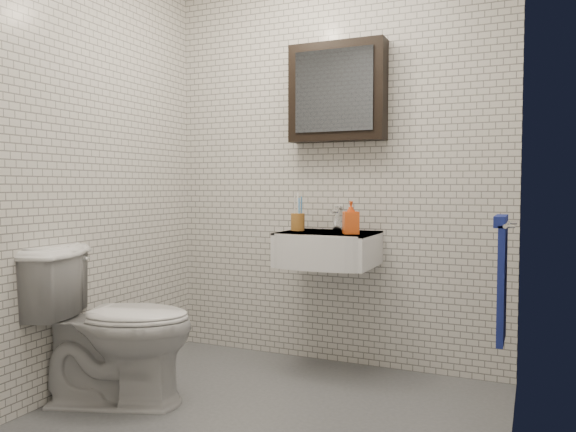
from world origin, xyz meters
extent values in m
cube|color=#4E5256|center=(0.00, 0.00, 0.01)|extent=(2.20, 2.00, 0.01)
cube|color=silver|center=(0.00, 1.00, 1.25)|extent=(2.20, 0.02, 2.50)
cube|color=silver|center=(0.00, -1.00, 1.25)|extent=(2.20, 0.02, 2.50)
cube|color=silver|center=(-1.10, 0.00, 1.25)|extent=(0.02, 2.00, 2.50)
cube|color=silver|center=(1.10, 0.00, 1.25)|extent=(0.02, 2.00, 2.50)
cube|color=white|center=(0.05, 0.78, 0.75)|extent=(0.55, 0.45, 0.20)
cylinder|color=silver|center=(0.05, 0.80, 0.84)|extent=(0.31, 0.31, 0.02)
cylinder|color=silver|center=(0.05, 0.80, 0.85)|extent=(0.04, 0.04, 0.01)
cube|color=white|center=(0.05, 0.78, 0.84)|extent=(0.55, 0.45, 0.01)
cylinder|color=silver|center=(0.05, 0.94, 0.88)|extent=(0.06, 0.06, 0.06)
cylinder|color=silver|center=(0.05, 0.94, 0.94)|extent=(0.03, 0.03, 0.08)
cylinder|color=silver|center=(0.05, 0.88, 0.97)|extent=(0.02, 0.12, 0.02)
cube|color=silver|center=(0.05, 0.97, 0.99)|extent=(0.02, 0.09, 0.01)
cube|color=black|center=(0.05, 0.93, 1.70)|extent=(0.60, 0.14, 0.60)
cube|color=#3F444C|center=(0.05, 0.85, 1.70)|extent=(0.49, 0.01, 0.49)
cylinder|color=silver|center=(1.06, 0.35, 0.95)|extent=(0.02, 0.30, 0.02)
cylinder|color=silver|center=(1.08, 0.48, 0.95)|extent=(0.04, 0.02, 0.02)
cylinder|color=silver|center=(1.08, 0.22, 0.95)|extent=(0.04, 0.02, 0.02)
cube|color=navy|center=(1.05, 0.35, 0.68)|extent=(0.03, 0.26, 0.54)
cube|color=navy|center=(1.04, 0.35, 0.96)|extent=(0.05, 0.26, 0.05)
cylinder|color=#9F6627|center=(-0.17, 0.81, 0.90)|extent=(0.09, 0.09, 0.11)
cylinder|color=white|center=(-0.18, 0.80, 0.97)|extent=(0.02, 0.03, 0.20)
cylinder|color=#428DD5|center=(-0.15, 0.81, 0.96)|extent=(0.02, 0.02, 0.18)
cylinder|color=white|center=(-0.17, 0.83, 0.98)|extent=(0.02, 0.04, 0.21)
cylinder|color=#428DD5|center=(-0.15, 0.82, 0.97)|extent=(0.03, 0.04, 0.19)
imported|color=orange|center=(0.21, 0.70, 0.94)|extent=(0.12, 0.12, 0.19)
imported|color=white|center=(-0.80, -0.12, 0.41)|extent=(0.91, 0.70, 0.82)
camera|label=1|loc=(1.18, -2.37, 1.12)|focal=35.00mm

